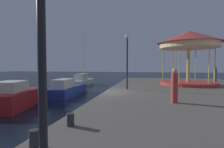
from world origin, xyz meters
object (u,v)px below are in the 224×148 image
object	(u,v)px
person_by_the_water	(174,87)
carousel	(189,45)
lamp_post_mid_promenade	(127,52)
bollard_north	(70,120)
motorboat_blue	(68,89)
sailboat_white	(82,80)
bollard_center	(34,138)
motorboat_red	(14,97)
person_mid_promenade	(215,74)

from	to	relation	value
person_by_the_water	carousel	bearing A→B (deg)	73.73
lamp_post_mid_promenade	bollard_north	bearing A→B (deg)	-95.31
motorboat_blue	bollard_north	xyz separation A→B (m)	(4.60, -9.49, 0.42)
sailboat_white	bollard_center	xyz separation A→B (m)	(6.32, -19.66, 0.40)
carousel	lamp_post_mid_promenade	world-z (taller)	carousel
motorboat_red	sailboat_white	distance (m)	13.58
carousel	person_by_the_water	xyz separation A→B (m)	(-2.67, -9.16, -3.12)
motorboat_red	lamp_post_mid_promenade	size ratio (longest dim) A/B	1.02
motorboat_red	sailboat_white	size ratio (longest dim) A/B	0.59
motorboat_blue	person_mid_promenade	size ratio (longest dim) A/B	2.88
carousel	bollard_center	size ratio (longest dim) A/B	15.41
bollard_north	bollard_center	world-z (taller)	same
person_by_the_water	bollard_center	bearing A→B (deg)	-124.88
motorboat_blue	lamp_post_mid_promenade	size ratio (longest dim) A/B	1.21
bollard_center	person_by_the_water	size ratio (longest dim) A/B	0.23
bollard_center	person_by_the_water	world-z (taller)	person_by_the_water
lamp_post_mid_promenade	bollard_north	world-z (taller)	lamp_post_mid_promenade
bollard_north	person_by_the_water	world-z (taller)	person_by_the_water
motorboat_red	carousel	xyz separation A→B (m)	(12.40, 8.80, 4.07)
sailboat_white	carousel	distance (m)	14.45
bollard_north	bollard_center	bearing A→B (deg)	-98.99
lamp_post_mid_promenade	bollard_north	distance (m)	9.39
motorboat_blue	carousel	xyz separation A→B (m)	(11.03, 3.92, 4.17)
person_by_the_water	person_mid_promenade	bearing A→B (deg)	63.55
carousel	person_by_the_water	world-z (taller)	carousel
person_by_the_water	sailboat_white	bearing A→B (deg)	126.54
lamp_post_mid_promenade	bollard_center	size ratio (longest dim) A/B	10.99
motorboat_red	bollard_north	xyz separation A→B (m)	(5.97, -4.61, 0.32)
motorboat_red	bollard_center	size ratio (longest dim) A/B	11.20
carousel	person_mid_promenade	xyz separation A→B (m)	(3.91, 4.08, -3.08)
lamp_post_mid_promenade	bollard_center	bearing A→B (deg)	-95.83
carousel	person_by_the_water	bearing A→B (deg)	-106.27
carousel	bollard_north	size ratio (longest dim) A/B	15.41
bollard_north	person_mid_promenade	world-z (taller)	person_mid_promenade
lamp_post_mid_promenade	bollard_center	distance (m)	10.83
bollard_north	carousel	bearing A→B (deg)	64.37
lamp_post_mid_promenade	person_mid_promenade	size ratio (longest dim) A/B	2.38
carousel	person_mid_promenade	world-z (taller)	carousel
motorboat_red	person_mid_promenade	bearing A→B (deg)	38.29
motorboat_red	person_by_the_water	size ratio (longest dim) A/B	2.53
motorboat_blue	carousel	world-z (taller)	carousel
bollard_north	motorboat_blue	bearing A→B (deg)	115.86
bollard_north	person_by_the_water	xyz separation A→B (m)	(3.76, 4.25, 0.63)
sailboat_white	bollard_north	world-z (taller)	sailboat_white
person_by_the_water	bollard_north	bearing A→B (deg)	-131.48
motorboat_blue	person_by_the_water	world-z (taller)	person_by_the_water
motorboat_red	person_by_the_water	distance (m)	9.78
bollard_center	person_mid_promenade	size ratio (longest dim) A/B	0.22
motorboat_red	sailboat_white	bearing A→B (deg)	92.49
carousel	bollard_north	distance (m)	15.34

